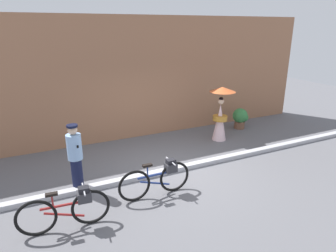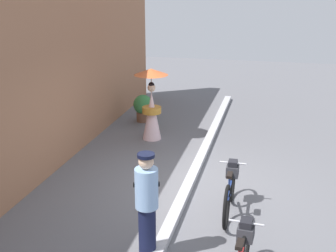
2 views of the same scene
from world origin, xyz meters
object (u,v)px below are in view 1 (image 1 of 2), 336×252
potted_plant_by_door (240,117)px  bicycle_far_side (158,178)px  person_with_parasol (221,113)px  bicycle_near_officer (68,209)px  person_officer (75,156)px

potted_plant_by_door → bicycle_far_side: bearing=-147.5°
person_with_parasol → bicycle_near_officer: bearing=-152.9°
bicycle_near_officer → person_officer: 1.53m
bicycle_far_side → person_with_parasol: size_ratio=0.95×
bicycle_near_officer → bicycle_far_side: bicycle_far_side is taller
person_officer → person_with_parasol: (4.98, 1.33, 0.08)m
bicycle_far_side → bicycle_near_officer: bearing=-169.7°
person_officer → bicycle_far_side: bearing=-32.7°
bicycle_far_side → person_officer: person_officer is taller
person_with_parasol → person_officer: bearing=-165.0°
bicycle_near_officer → potted_plant_by_door: size_ratio=2.20×
bicycle_far_side → person_with_parasol: bearing=35.4°
bicycle_near_officer → person_with_parasol: 6.06m
bicycle_near_officer → person_officer: (0.40, 1.41, 0.43)m
person_officer → potted_plant_by_door: (6.37, 1.97, -0.44)m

